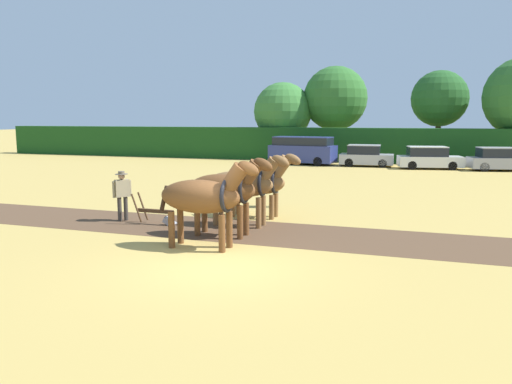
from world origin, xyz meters
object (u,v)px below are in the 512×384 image
(farmer_beside_team, at_px, (276,184))
(parked_car_left, at_px, (366,156))
(tree_center_left, at_px, (440,99))
(parked_car_center, at_px, (498,160))
(tree_left, at_px, (335,98))
(draft_horse_trail_left, at_px, (243,184))
(draft_horse_lead_right, at_px, (225,190))
(parked_van, at_px, (303,150))
(draft_horse_lead_left, at_px, (204,197))
(farmer_at_plow, at_px, (122,192))
(draft_horse_trail_right, at_px, (257,182))
(plow, at_px, (159,215))
(tree_far_left, at_px, (283,112))
(parked_car_center_left, at_px, (429,158))

(farmer_beside_team, height_order, parked_car_left, farmer_beside_team)
(tree_center_left, xyz_separation_m, parked_car_center, (3.72, -7.52, -4.34))
(tree_left, height_order, draft_horse_trail_left, tree_left)
(tree_left, xyz_separation_m, farmer_beside_team, (1.93, -25.20, -4.29))
(draft_horse_lead_right, bearing_deg, tree_center_left, 77.84)
(parked_van, bearing_deg, draft_horse_lead_left, -76.00)
(draft_horse_lead_right, relative_size, parked_van, 0.54)
(farmer_at_plow, bearing_deg, draft_horse_trail_right, 62.26)
(plow, height_order, farmer_beside_team, farmer_beside_team)
(farmer_at_plow, bearing_deg, parked_car_left, 111.31)
(draft_horse_lead_right, xyz_separation_m, farmer_at_plow, (-4.17, 0.93, -0.40))
(parked_car_center, bearing_deg, draft_horse_trail_left, -127.49)
(draft_horse_lead_right, height_order, plow, draft_horse_lead_right)
(draft_horse_lead_left, distance_m, plow, 3.69)
(farmer_beside_team, xyz_separation_m, parked_car_left, (1.53, 18.53, -0.17))
(farmer_beside_team, bearing_deg, parked_car_center, 66.38)
(tree_far_left, distance_m, parked_van, 7.00)
(draft_horse_trail_right, bearing_deg, parked_car_left, 85.74)
(tree_center_left, bearing_deg, farmer_at_plow, -110.01)
(draft_horse_trail_left, relative_size, parked_car_center, 0.72)
(tree_far_left, xyz_separation_m, parked_car_center_left, (12.29, -6.14, -3.34))
(draft_horse_lead_left, bearing_deg, draft_horse_lead_right, 90.14)
(tree_left, distance_m, farmer_beside_team, 25.63)
(tree_far_left, bearing_deg, draft_horse_trail_left, -77.23)
(tree_center_left, distance_m, draft_horse_trail_left, 30.27)
(farmer_at_plow, bearing_deg, parked_van, 123.01)
(parked_car_left, bearing_deg, draft_horse_trail_left, -96.08)
(draft_horse_lead_right, distance_m, farmer_at_plow, 4.29)
(tree_far_left, height_order, draft_horse_lead_right, tree_far_left)
(draft_horse_trail_left, xyz_separation_m, farmer_at_plow, (-4.18, -0.59, -0.36))
(plow, distance_m, farmer_at_plow, 1.65)
(farmer_at_plow, bearing_deg, tree_center_left, 105.53)
(parked_van, bearing_deg, parked_car_center, 4.87)
(tree_far_left, height_order, draft_horse_lead_left, tree_far_left)
(plow, bearing_deg, parked_car_center, 59.92)
(draft_horse_trail_left, bearing_deg, parked_van, 98.24)
(draft_horse_lead_right, height_order, parked_car_center, draft_horse_lead_right)
(tree_center_left, relative_size, parked_van, 1.44)
(plow, bearing_deg, parked_car_left, 79.54)
(parked_car_left, bearing_deg, plow, -102.56)
(plow, distance_m, parked_car_center, 26.06)
(farmer_at_plow, relative_size, parked_car_left, 0.44)
(tree_far_left, bearing_deg, draft_horse_lead_right, -77.89)
(farmer_at_plow, bearing_deg, farmer_beside_team, 80.57)
(draft_horse_lead_left, bearing_deg, plow, 139.76)
(tree_center_left, distance_m, farmer_at_plow, 32.05)
(parked_van, distance_m, parked_car_center_left, 9.19)
(tree_far_left, height_order, parked_van, tree_far_left)
(draft_horse_trail_left, xyz_separation_m, parked_car_center, (10.42, 21.77, -0.62))
(tree_far_left, relative_size, draft_horse_trail_right, 2.23)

